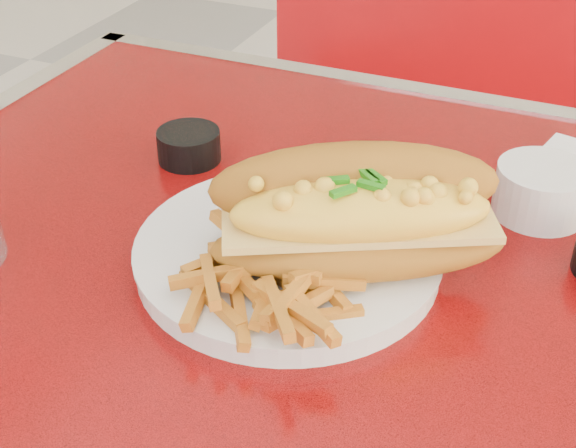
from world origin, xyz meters
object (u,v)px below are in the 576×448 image
at_px(booth_bench_far, 538,258).
at_px(fork, 367,256).
at_px(gravy_ramekin, 542,189).
at_px(dinner_plate, 288,254).
at_px(sauce_cup_left, 189,144).
at_px(mac_hoagie, 358,214).

distance_m(booth_bench_far, fork, 0.94).
bearing_deg(gravy_ramekin, dinner_plate, -137.71).
bearing_deg(booth_bench_far, fork, -97.31).
relative_size(dinner_plate, fork, 2.29).
xyz_separation_m(fork, gravy_ramekin, (0.12, 0.15, 0.01)).
distance_m(gravy_ramekin, sauce_cup_left, 0.35).
height_order(mac_hoagie, fork, mac_hoagie).
bearing_deg(dinner_plate, booth_bench_far, 78.27).
bearing_deg(mac_hoagie, gravy_ramekin, 25.05).
distance_m(booth_bench_far, mac_hoagie, 0.97).
bearing_deg(sauce_cup_left, dinner_plate, -37.37).
relative_size(mac_hoagie, fork, 1.94).
height_order(booth_bench_far, fork, booth_bench_far).
bearing_deg(fork, sauce_cup_left, 70.04).
bearing_deg(fork, gravy_ramekin, -30.76).
height_order(dinner_plate, sauce_cup_left, sauce_cup_left).
xyz_separation_m(dinner_plate, mac_hoagie, (0.06, 0.00, 0.05)).
height_order(fork, sauce_cup_left, sauce_cup_left).
height_order(mac_hoagie, sauce_cup_left, mac_hoagie).
xyz_separation_m(booth_bench_far, fork, (-0.10, -0.79, 0.50)).
bearing_deg(sauce_cup_left, gravy_ramekin, 6.43).
bearing_deg(sauce_cup_left, booth_bench_far, 63.89).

